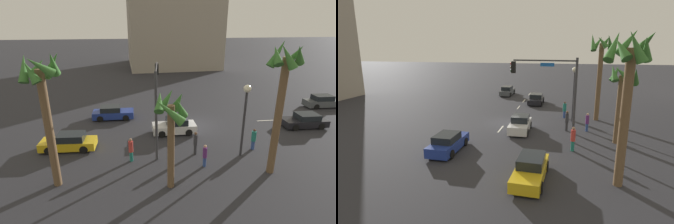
% 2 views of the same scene
% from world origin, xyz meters
% --- Properties ---
extents(ground_plane, '(220.00, 220.00, 0.00)m').
position_xyz_m(ground_plane, '(0.00, 0.00, 0.00)').
color(ground_plane, '#28282D').
extents(lane_stripe_0, '(2.46, 0.14, 0.01)m').
position_xyz_m(lane_stripe_0, '(-18.00, 0.00, 0.01)').
color(lane_stripe_0, silver).
rests_on(lane_stripe_0, ground_plane).
extents(lane_stripe_1, '(2.28, 0.14, 0.01)m').
position_xyz_m(lane_stripe_1, '(-12.07, 0.00, 0.01)').
color(lane_stripe_1, silver).
rests_on(lane_stripe_1, ground_plane).
extents(lane_stripe_2, '(2.06, 0.14, 0.01)m').
position_xyz_m(lane_stripe_2, '(-7.55, 0.00, 0.01)').
color(lane_stripe_2, silver).
rests_on(lane_stripe_2, ground_plane).
extents(lane_stripe_3, '(2.14, 0.14, 0.01)m').
position_xyz_m(lane_stripe_3, '(2.24, 0.00, 0.01)').
color(lane_stripe_3, silver).
rests_on(lane_stripe_3, ground_plane).
extents(car_0, '(4.01, 1.89, 1.47)m').
position_xyz_m(car_0, '(2.45, 1.91, 0.67)').
color(car_0, silver).
rests_on(car_0, ground_plane).
extents(car_1, '(4.58, 1.84, 1.47)m').
position_xyz_m(car_1, '(-16.31, -3.42, 0.67)').
color(car_1, '#474C51').
rests_on(car_1, ground_plane).
extents(car_2, '(4.24, 1.99, 1.34)m').
position_xyz_m(car_2, '(-10.42, 1.94, 0.62)').
color(car_2, black).
rests_on(car_2, ground_plane).
extents(car_3, '(4.42, 1.90, 1.37)m').
position_xyz_m(car_3, '(11.41, 4.07, 0.63)').
color(car_3, gold).
rests_on(car_3, ground_plane).
extents(car_4, '(4.23, 1.81, 1.39)m').
position_xyz_m(car_4, '(8.42, -2.49, 0.64)').
color(car_4, navy).
rests_on(car_4, ground_plane).
extents(traffic_signal, '(0.74, 5.39, 6.78)m').
position_xyz_m(traffic_signal, '(4.31, 4.85, 4.59)').
color(traffic_signal, '#38383D').
rests_on(traffic_signal, ground_plane).
extents(streetlamp, '(0.56, 0.56, 5.65)m').
position_xyz_m(streetlamp, '(-2.08, 6.66, 4.00)').
color(streetlamp, '#2D2D33').
rests_on(streetlamp, ground_plane).
extents(pedestrian_0, '(0.46, 0.46, 1.80)m').
position_xyz_m(pedestrian_0, '(-3.43, 5.83, 0.95)').
color(pedestrian_0, '#2D478C').
rests_on(pedestrian_0, ground_plane).
extents(pedestrian_1, '(0.48, 0.48, 1.87)m').
position_xyz_m(pedestrian_1, '(6.39, 6.54, 0.99)').
color(pedestrian_1, '#1E7266').
rests_on(pedestrian_1, ground_plane).
extents(pedestrian_2, '(0.39, 0.39, 1.72)m').
position_xyz_m(pedestrian_2, '(1.13, 7.91, 0.91)').
color(pedestrian_2, '#2D478C').
rests_on(pedestrian_2, ground_plane).
extents(pedestrian_3, '(0.32, 0.32, 1.90)m').
position_xyz_m(pedestrian_3, '(1.42, 6.08, 1.02)').
color(pedestrian_3, '#333338').
rests_on(pedestrian_3, ground_plane).
extents(palm_tree_0, '(2.26, 2.48, 8.98)m').
position_xyz_m(palm_tree_0, '(-3.24, 9.12, 6.22)').
color(palm_tree_0, brown).
rests_on(palm_tree_0, ground_plane).
extents(palm_tree_1, '(2.37, 2.69, 8.56)m').
position_xyz_m(palm_tree_1, '(11.03, 8.89, 6.06)').
color(palm_tree_1, brown).
rests_on(palm_tree_1, ground_plane).
extents(palm_tree_2, '(2.22, 2.46, 6.33)m').
position_xyz_m(palm_tree_2, '(3.89, 10.05, 4.64)').
color(palm_tree_2, brown).
rests_on(palm_tree_2, ground_plane).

